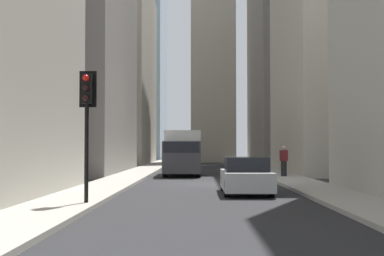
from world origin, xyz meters
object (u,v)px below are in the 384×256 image
delivery_truck (183,152)px  sedan_silver (246,177)px  traffic_light_foreground (87,105)px  pedestrian (284,160)px  discarded_bottle (269,174)px

delivery_truck → sedan_silver: size_ratio=1.50×
sedan_silver → traffic_light_foreground: size_ratio=1.09×
delivery_truck → pedestrian: bearing=-121.0°
sedan_silver → pedestrian: size_ratio=2.47×
pedestrian → discarded_bottle: bearing=94.6°
sedan_silver → discarded_bottle: (10.12, -2.18, -0.42)m
sedan_silver → traffic_light_foreground: traffic_light_foreground is taller
delivery_truck → sedan_silver: (-13.70, -2.80, -0.80)m
sedan_silver → pedestrian: bearing=-16.7°
pedestrian → discarded_bottle: size_ratio=6.46×
delivery_truck → pedestrian: (-3.51, -5.85, -0.37)m
delivery_truck → traffic_light_foreground: (-18.38, 2.36, 1.58)m
delivery_truck → discarded_bottle: 6.25m
traffic_light_foreground → pedestrian: size_ratio=2.27×
sedan_silver → pedestrian: pedestrian is taller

